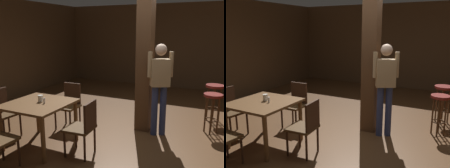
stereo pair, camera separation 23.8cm
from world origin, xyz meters
The scene contains 12 objects.
ground_plane centered at (0.00, 0.00, 0.00)m, with size 10.80×10.80×0.00m, color brown.
wall_back centered at (0.00, 4.50, 1.40)m, with size 8.00×0.10×2.80m, color brown.
pillar centered at (0.21, 0.49, 1.40)m, with size 0.28×0.28×2.80m, color #4C301C.
dining_table centered at (-1.16, -0.96, 0.65)m, with size 1.01×1.01×0.77m.
chair_west centered at (-2.05, -0.95, 0.51)m, with size 0.46×0.46×0.89m.
chair_north centered at (-1.19, -0.04, 0.51)m, with size 0.42×0.42×0.89m.
chair_east centered at (-0.30, -0.95, 0.51)m, with size 0.45×0.45×0.89m.
napkin_cup centered at (-1.17, -0.90, 0.83)m, with size 0.08×0.08×0.11m, color silver.
salt_shaker centered at (-1.05, -0.95, 0.82)m, with size 0.03×0.03×0.09m, color silver.
standing_person centered at (0.55, 0.35, 1.00)m, with size 0.45×0.34×1.72m.
bar_stool_near centered at (1.45, 0.87, 0.58)m, with size 0.35×0.35×0.78m.
bar_stool_mid centered at (1.44, 1.61, 0.61)m, with size 0.38×0.38×0.80m.
Camera 2 is at (1.87, -3.95, 1.99)m, focal length 40.00 mm.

